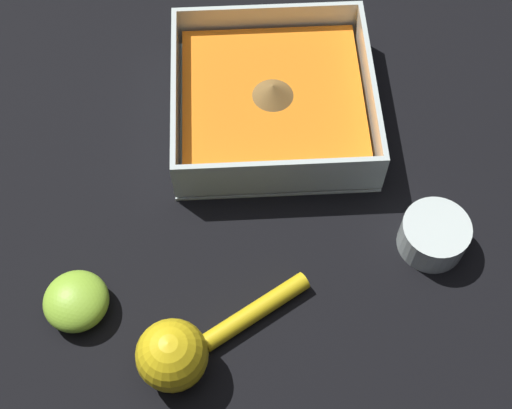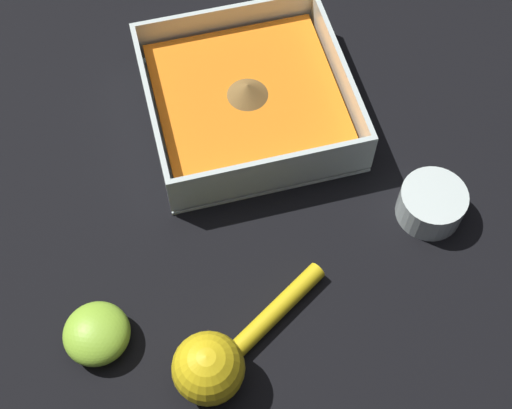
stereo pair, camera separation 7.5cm
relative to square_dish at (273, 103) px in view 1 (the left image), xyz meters
name	(u,v)px [view 1 (the left image)]	position (x,y,z in m)	size (l,w,h in m)	color
ground_plane	(268,120)	(-0.01, -0.01, -0.02)	(4.00, 4.00, 0.00)	black
square_dish	(273,103)	(0.00, 0.00, 0.00)	(0.23, 0.23, 0.06)	silver
spice_bowl	(433,236)	(0.16, -0.18, 0.00)	(0.07, 0.07, 0.04)	silver
lemon_squeezer	(182,350)	(-0.10, -0.30, 0.01)	(0.17, 0.12, 0.07)	yellow
lemon_half	(76,301)	(-0.21, -0.24, 0.00)	(0.07, 0.07, 0.04)	#93CC38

